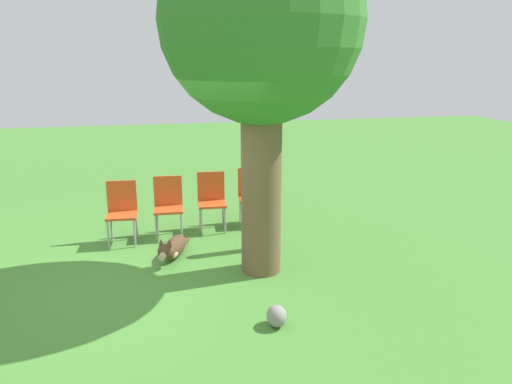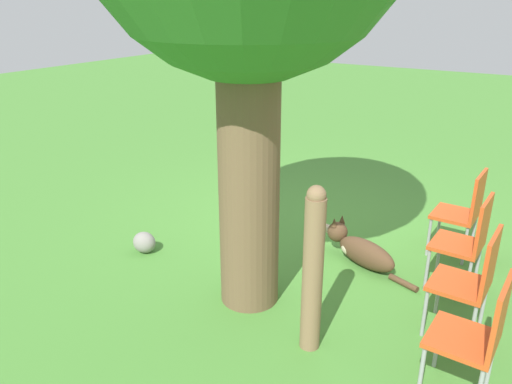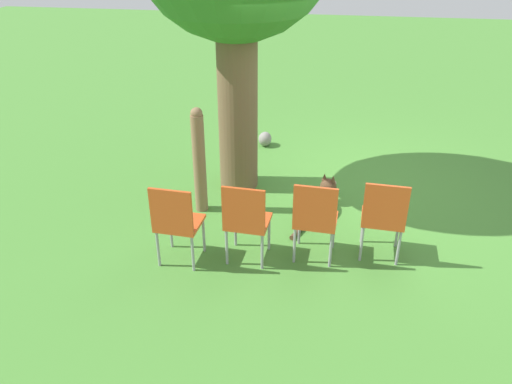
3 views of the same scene
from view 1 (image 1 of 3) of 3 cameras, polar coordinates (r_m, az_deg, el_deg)
name	(u,v)px [view 1 (image 1 of 3)]	position (r m, az deg, el deg)	size (l,w,h in m)	color
ground_plane	(152,284)	(6.46, -11.78, -10.23)	(30.00, 30.00, 0.00)	#478433
oak_tree	(262,28)	(6.13, 0.66, 18.24)	(2.43, 2.43, 4.36)	brown
dog	(173,248)	(7.10, -9.44, -6.35)	(1.14, 0.53, 0.41)	#513823
fence_post	(272,203)	(7.24, 1.84, -1.30)	(0.16, 0.16, 1.34)	#846647
red_chair_0	(122,208)	(7.77, -15.09, -1.78)	(0.44, 0.46, 0.93)	#D14C1E
red_chair_1	(168,202)	(7.90, -9.99, -1.18)	(0.44, 0.46, 0.93)	#D14C1E
red_chair_2	(212,197)	(8.10, -5.10, -0.60)	(0.44, 0.46, 0.93)	#D14C1E
red_chair_3	(252,192)	(8.34, -0.47, -0.05)	(0.44, 0.46, 0.93)	#D14C1E
garden_rock	(277,316)	(5.40, 2.36, -13.97)	(0.25, 0.21, 0.23)	gray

